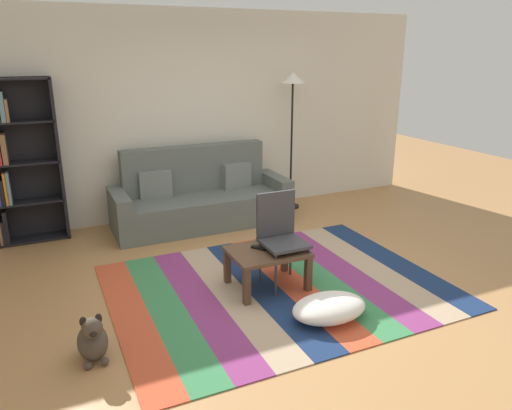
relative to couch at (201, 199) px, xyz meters
name	(u,v)px	position (x,y,z in m)	size (l,w,h in m)	color
ground_plane	(283,285)	(0.16, -2.02, -0.34)	(14.00, 14.00, 0.00)	#B27F4C
back_wall	(197,115)	(0.16, 0.53, 1.01)	(6.80, 0.10, 2.70)	silver
rug	(278,286)	(0.10, -2.03, -0.33)	(3.11, 2.39, 0.01)	#C64C2D
couch	(201,199)	(0.00, 0.00, 0.00)	(2.26, 0.80, 1.00)	#59605B
bookshelf	(7,162)	(-2.18, 0.28, 0.64)	(0.90, 0.28, 1.90)	black
coffee_table	(267,256)	(0.00, -1.99, -0.02)	(0.71, 0.55, 0.38)	#513826
pouf	(329,308)	(0.22, -2.74, -0.23)	(0.67, 0.45, 0.19)	white
dog	(93,340)	(-1.66, -2.48, -0.18)	(0.22, 0.35, 0.40)	#473D33
standing_lamp	(293,96)	(1.40, 0.13, 1.25)	(0.32, 0.32, 1.90)	black
tv_remote	(259,248)	(-0.06, -1.93, 0.06)	(0.04, 0.15, 0.02)	black
folding_chair	(280,231)	(0.16, -1.94, 0.20)	(0.40, 0.40, 0.90)	#38383D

